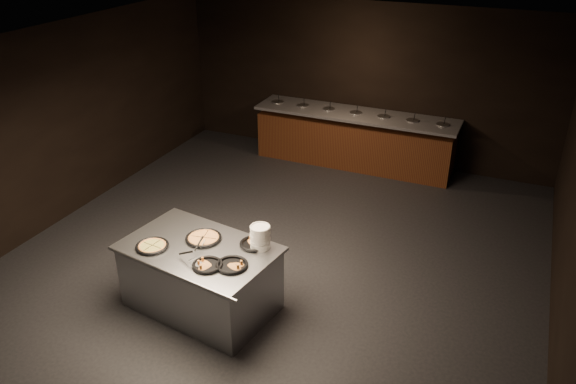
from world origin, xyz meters
name	(u,v)px	position (x,y,z in m)	size (l,w,h in m)	color
room	(271,165)	(0.00, 0.00, 1.45)	(7.02, 8.02, 2.92)	black
salad_bar	(354,142)	(0.00, 3.56, 0.44)	(3.70, 0.83, 1.18)	#532E13
serving_counter	(201,278)	(-0.38, -1.20, 0.41)	(1.91, 1.39, 0.84)	#A6A8AD
plate_stack	(260,237)	(0.28, -0.91, 0.98)	(0.23, 0.23, 0.28)	white
pan_veggie_whole	(152,246)	(-0.86, -1.42, 0.86)	(0.38, 0.38, 0.04)	black
pan_cheese_whole	(204,238)	(-0.41, -1.03, 0.86)	(0.43, 0.43, 0.04)	black
pan_cheese_slices_a	(254,244)	(0.20, -0.90, 0.86)	(0.34, 0.34, 0.04)	black
pan_cheese_slices_b	(207,265)	(-0.08, -1.49, 0.86)	(0.34, 0.34, 0.04)	black
pan_veggie_slices	(232,265)	(0.17, -1.38, 0.86)	(0.36, 0.36, 0.04)	black
server_left	(201,243)	(-0.32, -1.21, 0.91)	(0.09, 0.29, 0.14)	#A6A8AD
server_right	(189,256)	(-0.30, -1.50, 0.92)	(0.34, 0.12, 0.16)	#A6A8AD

